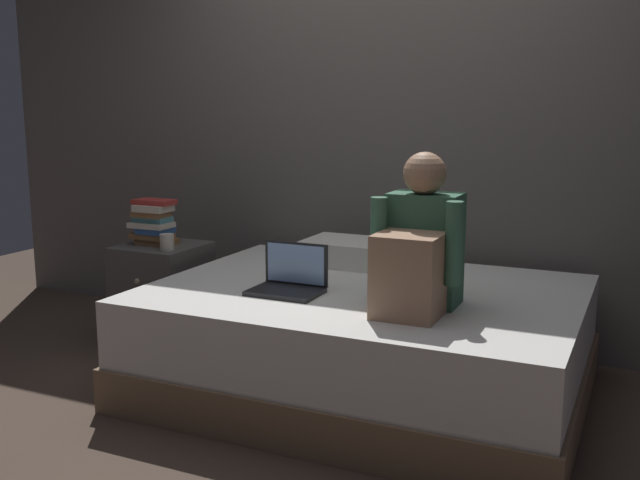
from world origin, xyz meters
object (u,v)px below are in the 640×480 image
(nightstand, at_px, (163,295))
(laptop, at_px, (290,280))
(bed, at_px, (365,341))
(person_sitting, at_px, (419,250))
(mug, at_px, (167,242))
(pillow, at_px, (357,253))
(book_stack, at_px, (153,223))

(nightstand, distance_m, laptop, 1.12)
(bed, distance_m, person_sitting, 0.65)
(mug, bearing_deg, bed, -2.41)
(bed, relative_size, pillow, 3.57)
(person_sitting, bearing_deg, pillow, 128.58)
(mug, bearing_deg, laptop, -17.05)
(mug, bearing_deg, pillow, 22.96)
(laptop, distance_m, book_stack, 1.13)
(nightstand, bearing_deg, bed, -7.41)
(book_stack, relative_size, mug, 2.85)
(nightstand, relative_size, book_stack, 2.29)
(person_sitting, distance_m, mug, 1.53)
(laptop, distance_m, pillow, 0.67)
(bed, relative_size, mug, 22.22)
(laptop, relative_size, mug, 3.56)
(person_sitting, bearing_deg, laptop, 178.15)
(pillow, distance_m, mug, 1.03)
(bed, xyz_separation_m, book_stack, (-1.34, 0.16, 0.46))
(bed, relative_size, person_sitting, 3.05)
(pillow, xyz_separation_m, book_stack, (-1.12, -0.29, 0.13))
(nightstand, height_order, laptop, laptop)
(person_sitting, xyz_separation_m, book_stack, (-1.67, 0.40, -0.05))
(pillow, xyz_separation_m, mug, (-0.95, -0.40, 0.05))
(person_sitting, bearing_deg, nightstand, 165.84)
(bed, bearing_deg, person_sitting, -36.39)
(pillow, bearing_deg, laptop, -95.35)
(nightstand, distance_m, pillow, 1.15)
(person_sitting, xyz_separation_m, mug, (-1.50, 0.29, -0.13))
(person_sitting, height_order, laptop, person_sitting)
(laptop, bearing_deg, bed, 37.69)
(nightstand, relative_size, person_sitting, 0.90)
(laptop, relative_size, book_stack, 1.25)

